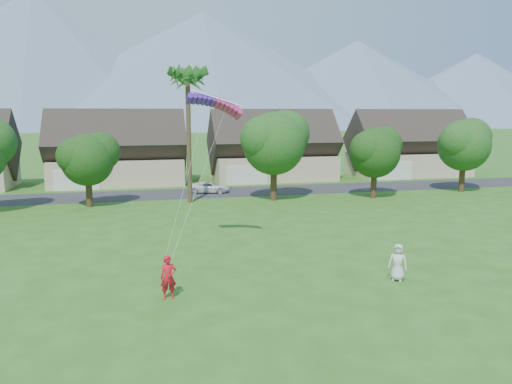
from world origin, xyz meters
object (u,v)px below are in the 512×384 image
object	(u,v)px
watcher	(398,262)
parafoil_kite	(215,102)
kite_flyer	(168,277)
parked_car	(209,187)

from	to	relation	value
watcher	parafoil_kite	xyz separation A→B (m)	(-7.95, 7.68, 8.02)
kite_flyer	parafoil_kite	xyz separation A→B (m)	(3.40, 7.56, 7.96)
parked_car	kite_flyer	bearing A→B (deg)	-178.49
parafoil_kite	kite_flyer	bearing A→B (deg)	-109.62
watcher	parafoil_kite	distance (m)	13.66
watcher	parafoil_kite	world-z (taller)	parafoil_kite
kite_flyer	watcher	bearing A→B (deg)	-4.63
kite_flyer	parafoil_kite	size ratio (longest dim) A/B	0.60
parked_car	parafoil_kite	bearing A→B (deg)	-173.83
kite_flyer	watcher	size ratio (longest dim) A/B	1.06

